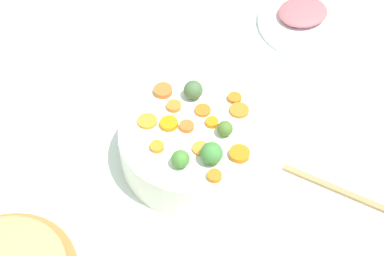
{
  "coord_description": "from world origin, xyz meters",
  "views": [
    {
      "loc": [
        0.71,
        0.12,
        0.97
      ],
      "look_at": [
        0.01,
        -0.02,
        0.12
      ],
      "focal_mm": 54.32,
      "sensor_mm": 36.0,
      "label": 1
    }
  ],
  "objects": [
    {
      "name": "tabletop",
      "position": [
        0.0,
        0.0,
        0.01
      ],
      "size": [
        2.4,
        2.4,
        0.02
      ],
      "primitive_type": "cube",
      "color": "silver",
      "rests_on": "ground"
    },
    {
      "name": "serving_bowl_carrots",
      "position": [
        0.01,
        -0.02,
        0.06
      ],
      "size": [
        0.29,
        0.29,
        0.09
      ],
      "primitive_type": "cylinder",
      "color": "white",
      "rests_on": "tabletop"
    },
    {
      "name": "carrot_slice_0",
      "position": [
        -0.08,
        -0.1,
        0.11
      ],
      "size": [
        0.05,
        0.05,
        0.01
      ],
      "primitive_type": "cylinder",
      "rotation": [
        0.0,
        0.0,
        1.35
      ],
      "color": "orange",
      "rests_on": "serving_bowl_carrots"
    },
    {
      "name": "carrot_slice_1",
      "position": [
        0.05,
        0.08,
        0.11
      ],
      "size": [
        0.05,
        0.05,
        0.01
      ],
      "primitive_type": "cylinder",
      "rotation": [
        0.0,
        0.0,
        4.94
      ],
      "color": "orange",
      "rests_on": "serving_bowl_carrots"
    },
    {
      "name": "carrot_slice_2",
      "position": [
        -0.09,
        0.05,
        0.11
      ],
      "size": [
        0.03,
        0.03,
        0.01
      ],
      "primitive_type": "cylinder",
      "rotation": [
        0.0,
        0.0,
        4.51
      ],
      "color": "orange",
      "rests_on": "serving_bowl_carrots"
    },
    {
      "name": "carrot_slice_3",
      "position": [
        -0.05,
        -0.07,
        0.11
      ],
      "size": [
        0.04,
        0.04,
        0.01
      ],
      "primitive_type": "cylinder",
      "rotation": [
        0.0,
        0.0,
        2.66
      ],
      "color": "orange",
      "rests_on": "serving_bowl_carrots"
    },
    {
      "name": "carrot_slice_4",
      "position": [
        -0.05,
        -0.01,
        0.11
      ],
      "size": [
        0.03,
        0.03,
        0.01
      ],
      "primitive_type": "cylinder",
      "rotation": [
        0.0,
        0.0,
        4.79
      ],
      "color": "orange",
      "rests_on": "serving_bowl_carrots"
    },
    {
      "name": "carrot_slice_5",
      "position": [
        0.11,
        0.04,
        0.11
      ],
      "size": [
        0.03,
        0.03,
        0.01
      ],
      "primitive_type": "cylinder",
      "rotation": [
        0.0,
        0.0,
        3.29
      ],
      "color": "orange",
      "rests_on": "serving_bowl_carrots"
    },
    {
      "name": "carrot_slice_6",
      "position": [
        0.05,
        0.01,
        0.11
      ],
      "size": [
        0.03,
        0.03,
        0.01
      ],
      "primitive_type": "cylinder",
      "rotation": [
        0.0,
        0.0,
        6.2
      ],
      "color": "orange",
      "rests_on": "serving_bowl_carrots"
    },
    {
      "name": "carrot_slice_7",
      "position": [
        -0.0,
        -0.11,
        0.11
      ],
      "size": [
        0.05,
        0.05,
        0.01
      ],
      "primitive_type": "cylinder",
      "rotation": [
        0.0,
        0.0,
        0.41
      ],
      "color": "orange",
      "rests_on": "serving_bowl_carrots"
    },
    {
      "name": "carrot_slice_8",
      "position": [
        -0.02,
        0.02,
        0.11
      ],
      "size": [
        0.04,
        0.04,
        0.01
      ],
      "primitive_type": "cylinder",
      "rotation": [
        0.0,
        0.0,
        0.59
      ],
      "color": "orange",
      "rests_on": "serving_bowl_carrots"
    },
    {
      "name": "carrot_slice_9",
      "position": [
        -0.06,
        0.06,
        0.11
      ],
      "size": [
        0.05,
        0.05,
        0.01
      ],
      "primitive_type": "cylinder",
      "rotation": [
        0.0,
        0.0,
        2.83
      ],
      "color": "orange",
      "rests_on": "serving_bowl_carrots"
    },
    {
      "name": "carrot_slice_10",
      "position": [
        0.06,
        -0.07,
        0.11
      ],
      "size": [
        0.04,
        0.04,
        0.01
      ],
      "primitive_type": "cylinder",
      "rotation": [
        0.0,
        0.0,
        0.81
      ],
      "color": "orange",
      "rests_on": "serving_bowl_carrots"
    },
    {
      "name": "carrot_slice_11",
      "position": [
        0.0,
        -0.03,
        0.11
      ],
      "size": [
        0.03,
        0.03,
        0.01
      ],
      "primitive_type": "cylinder",
      "rotation": [
        0.0,
        0.0,
        4.85
      ],
      "color": "orange",
      "rests_on": "serving_bowl_carrots"
    },
    {
      "name": "carrot_slice_12",
      "position": [
        -0.0,
        -0.06,
        0.11
      ],
      "size": [
        0.05,
        0.05,
        0.01
      ],
      "primitive_type": "cylinder",
      "rotation": [
        0.0,
        0.0,
        5.4
      ],
      "color": "orange",
      "rests_on": "serving_bowl_carrots"
    },
    {
      "name": "brussels_sprout_0",
      "position": [
        -0.08,
        -0.03,
        0.13
      ],
      "size": [
        0.04,
        0.04,
        0.04
      ],
      "primitive_type": "sphere",
      "color": "#496B3F",
      "rests_on": "serving_bowl_carrots"
    },
    {
      "name": "brussels_sprout_1",
      "position": [
        0.0,
        0.04,
        0.12
      ],
      "size": [
        0.03,
        0.03,
        0.03
      ],
      "primitive_type": "sphere",
      "color": "#51752D",
      "rests_on": "serving_bowl_carrots"
    },
    {
      "name": "brussels_sprout_2",
      "position": [
        0.09,
        -0.02,
        0.12
      ],
      "size": [
        0.03,
        0.03,
        0.03
      ],
      "primitive_type": "sphere",
      "color": "#488734",
      "rests_on": "serving_bowl_carrots"
    },
    {
      "name": "brussels_sprout_3",
      "position": [
        0.07,
        0.03,
        0.13
      ],
      "size": [
        0.04,
        0.04,
        0.04
      ],
      "primitive_type": "sphere",
      "color": "#42873C",
      "rests_on": "serving_bowl_carrots"
    },
    {
      "name": "wooden_spoon",
      "position": [
        0.06,
        0.36,
        0.03
      ],
      "size": [
        0.12,
        0.28,
        0.01
      ],
      "color": "tan",
      "rests_on": "tabletop"
    },
    {
      "name": "ham_plate",
      "position": [
        -0.46,
        0.2,
        0.03
      ],
      "size": [
        0.27,
        0.27,
        0.01
      ],
      "primitive_type": "cylinder",
      "color": "white",
      "rests_on": "tabletop"
    },
    {
      "name": "ham_slice_main",
      "position": [
        -0.48,
        0.17,
        0.04
      ],
      "size": [
        0.17,
        0.17,
        0.03
      ],
      "primitive_type": "ellipsoid",
      "rotation": [
        0.0,
        0.0,
        2.39
      ],
      "color": "#BD6167",
      "rests_on": "ham_plate"
    }
  ]
}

